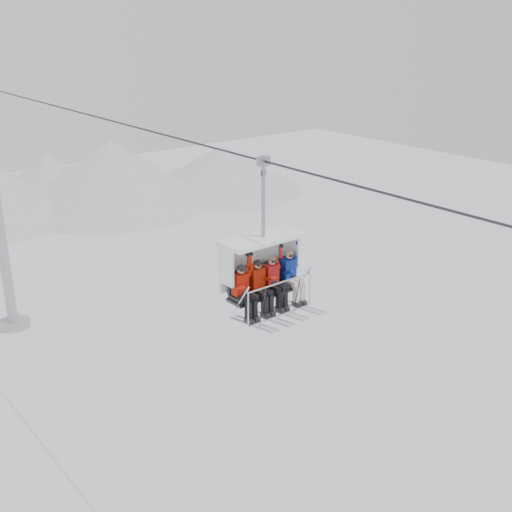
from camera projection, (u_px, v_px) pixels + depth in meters
lift_tower_right at (0, 230)px, 34.38m from camera, size 2.00×1.80×13.48m
haul_cable at (256, 159)px, 15.67m from camera, size 0.06×50.00×0.06m
chairlift_carrier at (260, 262)px, 16.48m from camera, size 2.24×1.17×3.98m
skier_far_left at (243, 290)px, 15.97m from camera, size 0.38×1.69×1.52m
skier_center_left at (260, 285)px, 16.27m from camera, size 0.38×1.69×1.54m
skier_center_right at (274, 281)px, 16.55m from camera, size 0.37×1.69×1.50m
skier_far_right at (291, 275)px, 16.90m from camera, size 0.38×1.69×1.54m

